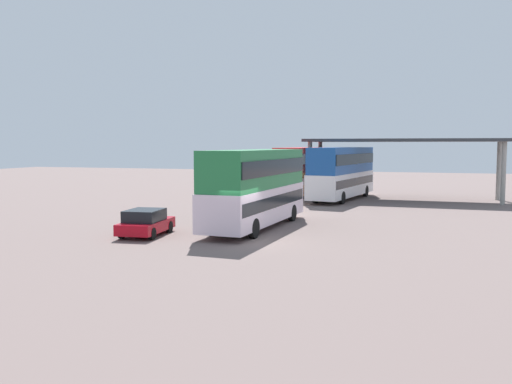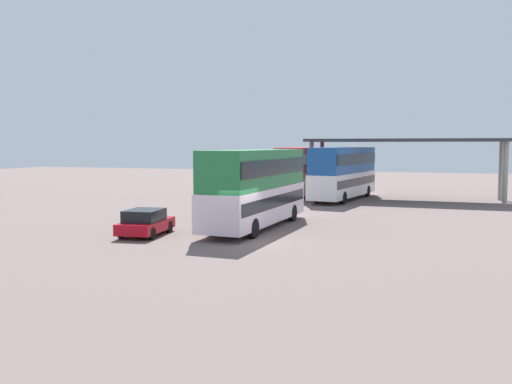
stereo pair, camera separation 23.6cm
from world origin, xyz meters
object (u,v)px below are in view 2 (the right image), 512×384
(parked_hatchback, at_px, (145,222))
(double_decker_near_canopy, at_px, (303,169))
(double_decker_mid_row, at_px, (344,171))
(double_decker_main, at_px, (256,185))

(parked_hatchback, relative_size, double_decker_near_canopy, 0.34)
(parked_hatchback, distance_m, double_decker_near_canopy, 24.49)
(double_decker_mid_row, bearing_deg, double_decker_main, -178.29)
(parked_hatchback, bearing_deg, double_decker_main, -52.44)
(parked_hatchback, bearing_deg, double_decker_near_canopy, -11.59)
(double_decker_mid_row, bearing_deg, parked_hatchback, 171.50)
(double_decker_main, xyz_separation_m, parked_hatchback, (-4.54, -4.27, -1.70))
(double_decker_main, xyz_separation_m, double_decker_mid_row, (2.11, 17.19, 0.02))
(double_decker_main, xyz_separation_m, double_decker_near_canopy, (-2.02, 20.04, 0.01))
(double_decker_near_canopy, height_order, double_decker_mid_row, double_decker_mid_row)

